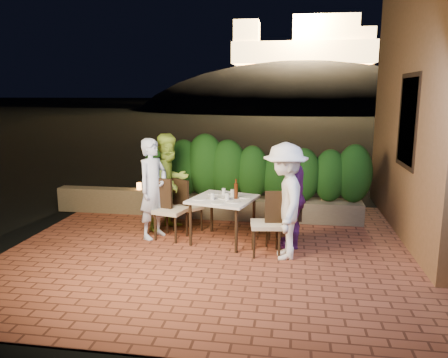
% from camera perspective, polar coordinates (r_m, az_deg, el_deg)
% --- Properties ---
extents(ground, '(400.00, 400.00, 0.00)m').
position_cam_1_polar(ground, '(6.63, 0.25, -10.72)').
color(ground, black).
rests_on(ground, ground).
extents(terrace_floor, '(7.00, 6.00, 0.15)m').
position_cam_1_polar(terrace_floor, '(7.11, 0.86, -9.64)').
color(terrace_floor, brown).
rests_on(terrace_floor, ground).
extents(window_pane, '(0.08, 1.00, 1.40)m').
position_cam_1_polar(window_pane, '(7.83, 23.09, 6.97)').
color(window_pane, black).
rests_on(window_pane, building_wall).
extents(window_frame, '(0.06, 1.15, 1.55)m').
position_cam_1_polar(window_frame, '(7.82, 23.02, 6.98)').
color(window_frame, black).
rests_on(window_frame, building_wall).
extents(planter, '(4.20, 0.55, 0.40)m').
position_cam_1_polar(planter, '(8.71, 3.85, -3.83)').
color(planter, brown).
rests_on(planter, ground).
extents(hedge, '(4.00, 0.70, 1.10)m').
position_cam_1_polar(hedge, '(8.55, 3.91, 1.03)').
color(hedge, '#13390F').
rests_on(hedge, planter).
extents(parapet, '(2.20, 0.30, 0.50)m').
position_cam_1_polar(parapet, '(9.44, -14.63, -2.69)').
color(parapet, brown).
rests_on(parapet, ground).
extents(hill, '(52.00, 40.00, 22.00)m').
position_cam_1_polar(hill, '(66.40, 9.88, 5.47)').
color(hill, black).
rests_on(hill, ground).
extents(fortress, '(26.00, 8.00, 8.00)m').
position_cam_1_polar(fortress, '(66.58, 10.32, 17.98)').
color(fortress, '#FFCC7A').
rests_on(fortress, hill).
extents(dining_table, '(1.19, 1.19, 0.75)m').
position_cam_1_polar(dining_table, '(7.30, -0.12, -5.35)').
color(dining_table, white).
rests_on(dining_table, ground).
extents(plate_nw, '(0.23, 0.23, 0.01)m').
position_cam_1_polar(plate_nw, '(7.14, -3.19, -2.58)').
color(plate_nw, white).
rests_on(plate_nw, dining_table).
extents(plate_sw, '(0.21, 0.21, 0.01)m').
position_cam_1_polar(plate_sw, '(7.51, -1.44, -1.88)').
color(plate_sw, white).
rests_on(plate_sw, dining_table).
extents(plate_ne, '(0.21, 0.21, 0.01)m').
position_cam_1_polar(plate_ne, '(6.94, 1.24, -2.98)').
color(plate_ne, white).
rests_on(plate_ne, dining_table).
extents(plate_se, '(0.21, 0.21, 0.01)m').
position_cam_1_polar(plate_se, '(7.25, 2.74, -2.37)').
color(plate_se, white).
rests_on(plate_se, dining_table).
extents(plate_centre, '(0.21, 0.21, 0.01)m').
position_cam_1_polar(plate_centre, '(7.18, 0.06, -2.49)').
color(plate_centre, white).
rests_on(plate_centre, dining_table).
extents(plate_front, '(0.21, 0.21, 0.01)m').
position_cam_1_polar(plate_front, '(6.88, -0.81, -3.11)').
color(plate_front, white).
rests_on(plate_front, dining_table).
extents(glass_nw, '(0.06, 0.06, 0.11)m').
position_cam_1_polar(glass_nw, '(7.08, -1.52, -2.27)').
color(glass_nw, silver).
rests_on(glass_nw, dining_table).
extents(glass_sw, '(0.07, 0.07, 0.11)m').
position_cam_1_polar(glass_sw, '(7.42, -0.02, -1.65)').
color(glass_sw, silver).
rests_on(glass_sw, dining_table).
extents(glass_ne, '(0.07, 0.07, 0.12)m').
position_cam_1_polar(glass_ne, '(7.02, 0.40, -2.34)').
color(glass_ne, silver).
rests_on(glass_ne, dining_table).
extents(glass_se, '(0.07, 0.07, 0.12)m').
position_cam_1_polar(glass_se, '(7.31, 1.11, -1.83)').
color(glass_se, silver).
rests_on(glass_se, dining_table).
extents(beer_bottle, '(0.06, 0.06, 0.33)m').
position_cam_1_polar(beer_bottle, '(7.13, 1.57, -1.28)').
color(beer_bottle, '#441D0B').
rests_on(beer_bottle, dining_table).
extents(bowl, '(0.23, 0.23, 0.04)m').
position_cam_1_polar(bowl, '(7.46, 0.29, -1.85)').
color(bowl, white).
rests_on(bowl, dining_table).
extents(chair_left_front, '(0.58, 0.58, 1.03)m').
position_cam_1_polar(chair_left_front, '(7.47, -6.97, -3.92)').
color(chair_left_front, black).
rests_on(chair_left_front, ground).
extents(chair_left_back, '(0.60, 0.60, 0.93)m').
position_cam_1_polar(chair_left_back, '(7.85, -4.79, -3.55)').
color(chair_left_back, black).
rests_on(chair_left_back, ground).
extents(chair_right_front, '(0.52, 0.52, 1.00)m').
position_cam_1_polar(chair_right_front, '(6.74, 5.51, -5.73)').
color(chair_right_front, black).
rests_on(chair_right_front, ground).
extents(chair_right_back, '(0.42, 0.42, 0.86)m').
position_cam_1_polar(chair_right_back, '(7.21, 7.09, -5.19)').
color(chair_right_back, black).
rests_on(chair_right_back, ground).
extents(diner_blue, '(0.63, 0.74, 1.72)m').
position_cam_1_polar(diner_blue, '(7.50, -9.24, -1.24)').
color(diner_blue, '#C4D7FC').
rests_on(diner_blue, ground).
extents(diner_green, '(1.02, 1.08, 1.75)m').
position_cam_1_polar(diner_green, '(7.92, -7.13, -0.39)').
color(diner_green, '#9DC73E').
rests_on(diner_green, ground).
extents(diner_white, '(0.77, 1.20, 1.75)m').
position_cam_1_polar(diner_white, '(6.55, 7.96, -2.89)').
color(diner_white, white).
rests_on(diner_white, ground).
extents(diner_purple, '(0.42, 0.97, 1.64)m').
position_cam_1_polar(diner_purple, '(7.07, 9.04, -2.31)').
color(diner_purple, '#66256F').
rests_on(diner_purple, ground).
extents(parapet_lamp, '(0.10, 0.10, 0.14)m').
position_cam_1_polar(parapet_lamp, '(9.13, -11.03, -0.93)').
color(parapet_lamp, orange).
rests_on(parapet_lamp, parapet).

